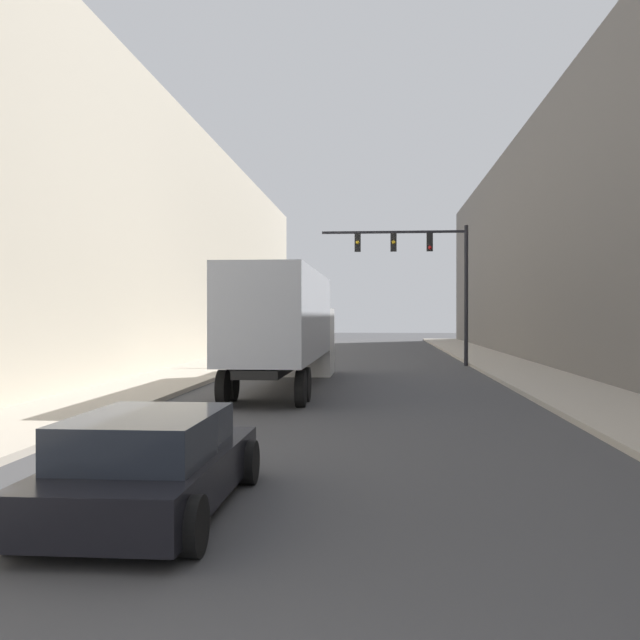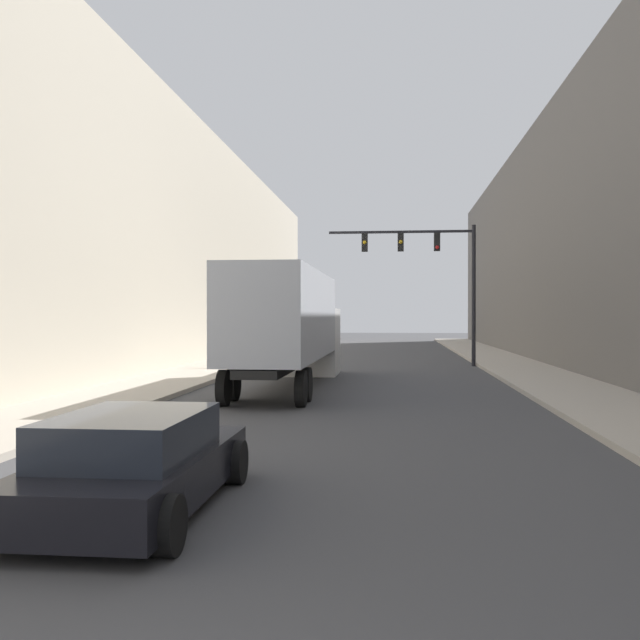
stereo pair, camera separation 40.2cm
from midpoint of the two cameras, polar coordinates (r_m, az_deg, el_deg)
The scene contains 7 objects.
sidewalk_right at distance 33.05m, azimuth 15.00°, elevation -3.83°, with size 3.31×80.00×0.15m.
sidewalk_left at distance 33.51m, azimuth -9.15°, elevation -3.76°, with size 3.31×80.00×0.15m.
building_right at distance 34.32m, azimuth 22.75°, elevation 6.79°, with size 6.00×80.00×12.68m.
building_left at distance 35.04m, azimuth -16.62°, elevation 6.58°, with size 6.00×80.00×12.57m.
semi_truck at distance 24.65m, azimuth -3.12°, elevation -0.30°, with size 2.43×13.23×3.90m.
sedan_car at distance 9.41m, azimuth -14.56°, elevation -11.12°, with size 2.10×4.48×1.27m.
traffic_signal_gantry at distance 35.59m, azimuth 8.27°, elevation 4.34°, with size 7.21×0.35×6.92m.
Camera 1 is at (0.89, -2.46, 2.48)m, focal length 40.00 mm.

